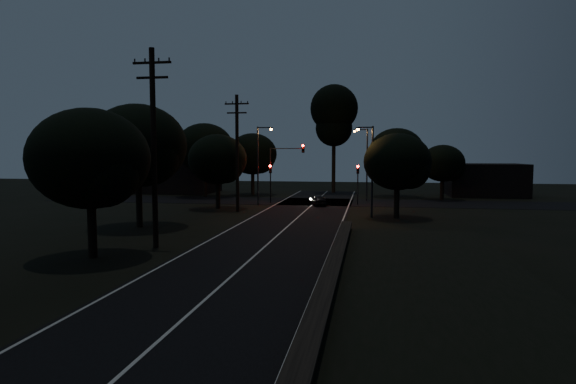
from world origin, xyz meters
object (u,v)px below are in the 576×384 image
(utility_pole_mid, at_px, (154,145))
(tall_pine, at_px, (334,115))
(signal_mast, at_px, (286,162))
(streetlight_c, at_px, (370,165))
(signal_left, at_px, (270,176))
(signal_right, at_px, (358,177))
(streetlight_b, at_px, (365,159))
(utility_pole_far, at_px, (237,151))
(streetlight_a, at_px, (260,160))
(car, at_px, (319,200))

(utility_pole_mid, distance_m, tall_pine, 40.88)
(signal_mast, distance_m, streetlight_c, 13.28)
(utility_pole_mid, bearing_deg, signal_left, 86.79)
(tall_pine, xyz_separation_m, signal_right, (3.60, -15.01, -7.60))
(streetlight_b, bearing_deg, utility_pole_far, -133.30)
(signal_left, bearing_deg, signal_mast, 0.13)
(utility_pole_far, relative_size, streetlight_a, 1.31)
(tall_pine, xyz_separation_m, signal_left, (-5.60, -15.01, -7.60))
(signal_right, bearing_deg, streetlight_c, -82.98)
(signal_right, bearing_deg, streetlight_b, 80.00)
(streetlight_a, bearing_deg, car, 2.72)
(signal_right, bearing_deg, utility_pole_mid, -112.99)
(signal_right, distance_m, car, 4.80)
(utility_pole_far, distance_m, signal_left, 8.53)
(utility_pole_far, bearing_deg, streetlight_c, -9.60)
(signal_right, height_order, signal_mast, signal_mast)
(signal_right, bearing_deg, utility_pole_far, -143.00)
(signal_right, bearing_deg, signal_mast, 179.97)
(tall_pine, distance_m, signal_mast, 16.67)
(car, bearing_deg, streetlight_b, -144.99)
(streetlight_a, bearing_deg, tall_pine, 69.64)
(signal_left, height_order, signal_mast, signal_mast)
(signal_right, relative_size, signal_mast, 0.66)
(signal_mast, xyz_separation_m, car, (3.66, -1.70, -3.81))
(streetlight_a, xyz_separation_m, car, (6.05, 0.29, -4.10))
(utility_pole_far, xyz_separation_m, streetlight_a, (0.69, 6.00, -0.85))
(streetlight_b, relative_size, car, 2.56)
(utility_pole_far, distance_m, car, 10.47)
(utility_pole_far, distance_m, signal_right, 13.53)
(signal_mast, height_order, streetlight_a, streetlight_a)
(tall_pine, distance_m, streetlight_c, 26.18)
(utility_pole_mid, distance_m, streetlight_a, 23.04)
(signal_left, xyz_separation_m, car, (5.34, -1.70, -2.30))
(signal_right, relative_size, streetlight_b, 0.51)
(signal_left, distance_m, signal_mast, 2.26)
(utility_pole_mid, relative_size, tall_pine, 0.76)
(tall_pine, bearing_deg, signal_mast, -104.62)
(signal_left, xyz_separation_m, streetlight_c, (10.43, -9.99, 1.51))
(streetlight_a, bearing_deg, streetlight_b, 29.48)
(utility_pole_mid, height_order, signal_mast, utility_pole_mid)
(streetlight_b, distance_m, car, 8.38)
(signal_left, height_order, streetlight_b, streetlight_b)
(utility_pole_mid, bearing_deg, tall_pine, 80.07)
(signal_right, bearing_deg, tall_pine, 103.49)
(tall_pine, bearing_deg, signal_right, -76.51)
(utility_pole_mid, bearing_deg, streetlight_b, 68.70)
(signal_right, height_order, car, signal_right)
(utility_pole_mid, distance_m, streetlight_b, 31.15)
(utility_pole_far, relative_size, signal_mast, 1.68)
(tall_pine, xyz_separation_m, streetlight_c, (4.83, -25.00, -6.08))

